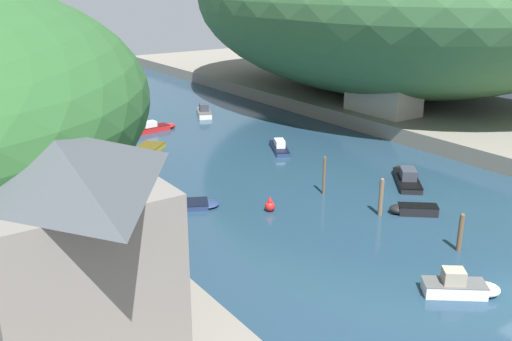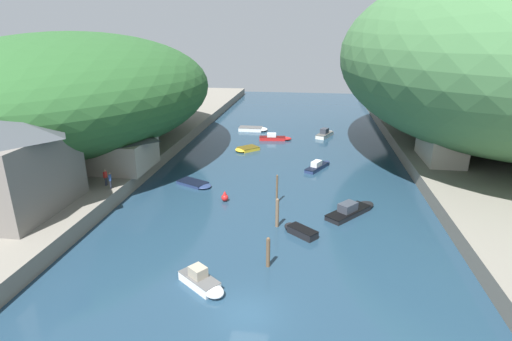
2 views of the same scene
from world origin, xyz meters
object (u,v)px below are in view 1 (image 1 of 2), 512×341
Objects in this scene: waterfront_building at (59,228)px; boat_mid_channel at (97,123)px; boat_cabin_cruiser at (204,111)px; boat_far_upstream at (406,177)px; person_on_quay at (108,224)px; boat_red_skiff at (278,146)px; boathouse_shed at (60,179)px; boat_navy_launch at (155,128)px; channel_buoy_near at (270,205)px; boat_yellow_tender at (191,204)px; person_by_boathouse at (128,225)px; boat_white_cruiser at (412,210)px; right_bank_cottage at (384,87)px; boat_moored_right at (462,287)px; boat_far_right_bank at (149,149)px.

waterfront_building is 41.81m from boat_mid_channel.
boat_far_upstream is (1.83, -29.75, -0.06)m from boat_cabin_cruiser.
boat_cabin_cruiser is 37.72m from person_on_quay.
boat_cabin_cruiser is at bearing 112.60° from boat_red_skiff.
boathouse_shed is 26.38m from boat_navy_launch.
boat_navy_launch is 25.17m from channel_buoy_near.
boat_red_skiff reaches higher than boat_yellow_tender.
waterfront_building is 6.33× the size of person_by_boathouse.
waterfront_building is at bearing 134.38° from boat_white_cruiser.
channel_buoy_near is 0.66× the size of person_by_boathouse.
boat_far_upstream is at bearing -62.64° from boat_cabin_cruiser.
right_bank_cottage is at bearing 12.63° from boathouse_shed.
boat_yellow_tender is (-7.03, -21.18, -0.16)m from boat_navy_launch.
boathouse_shed is at bearing 74.36° from waterfront_building.
person_on_quay is (-22.98, -29.83, 2.08)m from boat_cabin_cruiser.
boat_cabin_cruiser reaches higher than boat_mid_channel.
boat_moored_right is 18.18m from person_by_boathouse.
person_on_quay is at bearing -35.53° from boat_navy_launch.
person_by_boathouse is at bearing -117.60° from person_on_quay.
boat_far_right_bank is 2.31× the size of person_by_boathouse.
boat_moored_right is at bearing -153.63° from person_by_boathouse.
boathouse_shed reaches higher than channel_buoy_near.
person_by_boathouse reaches higher than boat_mid_channel.
right_bank_cottage reaches higher than boat_navy_launch.
boat_navy_launch reaches higher than boat_white_cruiser.
boat_moored_right is 2.31× the size of person_by_boathouse.
channel_buoy_near reaches higher than boat_yellow_tender.
boat_navy_launch is at bearing -46.75° from person_by_boathouse.
boathouse_shed reaches higher than boat_red_skiff.
boathouse_shed reaches higher than boat_far_right_bank.
boat_moored_right is (-6.15, -8.64, 0.12)m from boat_white_cruiser.
person_on_quay is 1.00× the size of person_by_boathouse.
person_on_quay is (-19.95, 4.72, 2.20)m from boat_white_cruiser.
boat_navy_launch is 30.53m from person_by_boathouse.
boat_yellow_tender is at bearing -45.68° from person_on_quay.
boat_moored_right is (18.06, -6.74, -5.47)m from waterfront_building.
boat_mid_channel is (-9.30, 36.75, -0.01)m from boat_white_cruiser.
right_bank_cottage is at bearing 27.40° from channel_buoy_near.
boat_cabin_cruiser is at bearing 80.74° from boat_mid_channel.
channel_buoy_near is (-12.69, 1.19, 0.05)m from boat_far_upstream.
boathouse_shed is 6.57m from person_by_boathouse.
boat_far_upstream is at bearing -5.49° from boat_white_cruiser.
boat_cabin_cruiser is 1.05× the size of boat_mid_channel.
boat_red_skiff is at bearing 146.64° from boat_yellow_tender.
waterfront_building is at bearing 119.61° from person_by_boathouse.
waterfront_building is 19.00m from channel_buoy_near.
person_on_quay is at bearing -30.90° from boat_yellow_tender.
boathouse_shed is 14.08m from channel_buoy_near.
person_on_quay is at bearing -103.77° from boat_cabin_cruiser.
boat_yellow_tender is (8.81, -0.37, -3.63)m from boathouse_shed.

